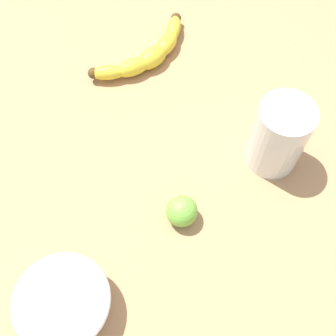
{
  "coord_description": "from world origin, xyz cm",
  "views": [
    {
      "loc": [
        33.98,
        -13.82,
        63.6
      ],
      "look_at": [
        5.22,
        0.71,
        5.0
      ],
      "focal_mm": 45.6,
      "sensor_mm": 36.0,
      "label": 1
    }
  ],
  "objects_px": {
    "banana": "(148,54)",
    "smoothie_glass": "(279,137)",
    "ceramic_bowl": "(63,303)",
    "lime_fruit": "(182,211)"
  },
  "relations": [
    {
      "from": "banana",
      "to": "ceramic_bowl",
      "type": "height_order",
      "value": "ceramic_bowl"
    },
    {
      "from": "banana",
      "to": "smoothie_glass",
      "type": "height_order",
      "value": "smoothie_glass"
    },
    {
      "from": "banana",
      "to": "lime_fruit",
      "type": "height_order",
      "value": "lime_fruit"
    },
    {
      "from": "banana",
      "to": "lime_fruit",
      "type": "xyz_separation_m",
      "value": [
        0.31,
        -0.09,
        0.01
      ]
    },
    {
      "from": "smoothie_glass",
      "to": "lime_fruit",
      "type": "height_order",
      "value": "smoothie_glass"
    },
    {
      "from": "banana",
      "to": "ceramic_bowl",
      "type": "distance_m",
      "value": 0.46
    },
    {
      "from": "ceramic_bowl",
      "to": "lime_fruit",
      "type": "height_order",
      "value": "ceramic_bowl"
    },
    {
      "from": "banana",
      "to": "smoothie_glass",
      "type": "bearing_deg",
      "value": -88.81
    },
    {
      "from": "smoothie_glass",
      "to": "lime_fruit",
      "type": "bearing_deg",
      "value": -81.26
    },
    {
      "from": "ceramic_bowl",
      "to": "smoothie_glass",
      "type": "bearing_deg",
      "value": 101.31
    }
  ]
}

